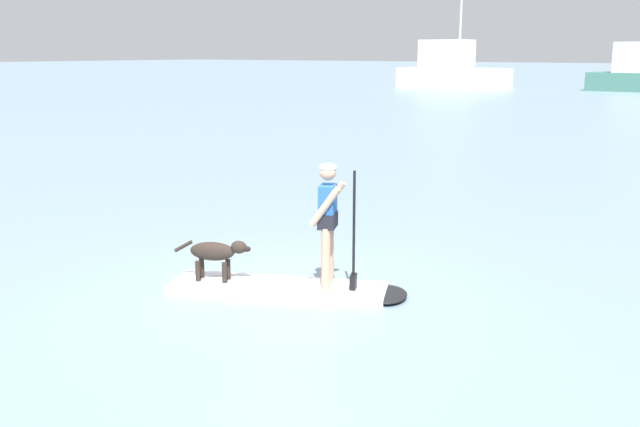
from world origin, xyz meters
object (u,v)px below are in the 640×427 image
Objects in this scene: paddleboard at (294,288)px; dog at (216,253)px; moored_boat_outer at (451,70)px; person_paddler at (329,216)px.

dog is (-1.00, -0.45, 0.45)m from paddleboard.
paddleboard is at bearing 24.18° from dog.
moored_boat_outer is at bearing 111.71° from dog.
paddleboard is at bearing -155.82° from person_paddler.
person_paddler reaches higher than dog.
moored_boat_outer is (-22.21, 51.51, 0.49)m from person_paddler.
paddleboard is 1.18m from dog.
dog is 0.09× the size of moored_boat_outer.
person_paddler is at bearing -66.68° from moored_boat_outer.
paddleboard is 1.13m from person_paddler.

